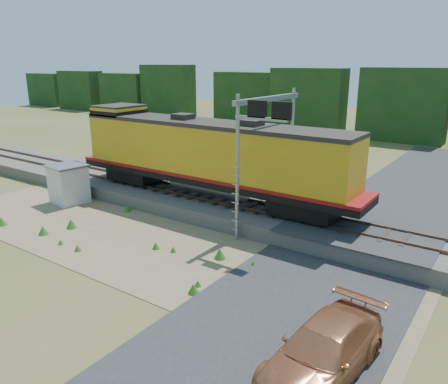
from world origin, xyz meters
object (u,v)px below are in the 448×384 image
Objects in this scene: locomotive at (205,155)px; car at (323,351)px; signal_gantry at (268,128)px; shed at (69,184)px.

locomotive is 3.70× the size of car.
signal_gantry reaches higher than car.
shed reaches higher than car.
shed is 0.34× the size of signal_gantry.
car is at bearing -39.97° from locomotive.
signal_gantry is at bearing 21.84° from shed.
signal_gantry reaches higher than locomotive.
locomotive is 7.71× the size of shed.
shed is (-7.70, -3.76, -2.10)m from locomotive.
locomotive is at bearing 145.07° from car.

